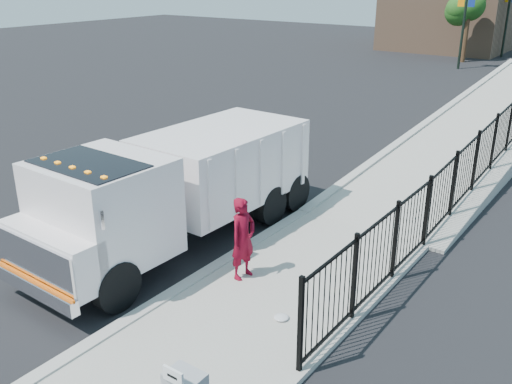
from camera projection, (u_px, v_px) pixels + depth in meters
The scene contains 12 objects.
ground at pixel (215, 271), 13.38m from camera, with size 120.00×120.00×0.00m, color black.
sidewalk at pixel (226, 340), 10.80m from camera, with size 3.55×12.00×0.12m, color #9E998E.
curb at pixel (153, 306), 11.84m from camera, with size 0.30×12.00×0.16m, color #ADAAA3.
ramp at pixel (492, 136), 24.34m from camera, with size 3.95×24.00×1.70m, color #9E998E.
iron_fence at pixel (507, 142), 20.21m from camera, with size 0.10×28.00×1.80m, color black.
truck at pixel (173, 186), 14.11m from camera, with size 2.94×8.46×2.88m.
worker at pixel (243, 238), 12.58m from camera, with size 0.69×0.45×1.90m, color maroon.
arrow_sign at pixel (173, 376), 7.69m from camera, with size 0.35×0.04×0.22m, color white.
debris at pixel (281, 317), 11.33m from camera, with size 0.30×0.30×0.07m, color silver.
light_pole_0 at pixel (471, 5), 39.17m from camera, with size 3.77×0.22×8.00m.
tree_0 at pixel (469, 9), 42.52m from camera, with size 2.32×2.32×5.16m.
building at pixel (453, 2), 50.13m from camera, with size 10.00×10.00×8.00m, color #8C664C.
Camera 1 is at (7.66, -9.01, 6.59)m, focal length 40.00 mm.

